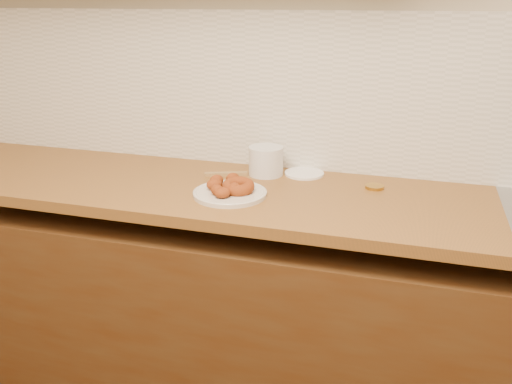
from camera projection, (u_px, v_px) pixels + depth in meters
The scene contains 11 objects.
wall_back at pixel (365, 54), 1.96m from camera, with size 4.00×0.02×2.70m, color beige.
base_cabinet at pixel (339, 328), 2.01m from camera, with size 3.60×0.60×0.77m, color #4A3218.
butcher_block at pixel (171, 186), 2.02m from camera, with size 2.30×0.62×0.04m, color brown.
backsplash at pixel (362, 96), 2.00m from camera, with size 3.60×0.02×0.60m, color silver.
donut_plate at pixel (230, 193), 1.87m from camera, with size 0.25×0.25×0.01m, color beige.
ring_donut at pixel (238, 186), 1.86m from camera, with size 0.11×0.11×0.04m, color brown.
fried_dough_chunks at pixel (223, 186), 1.86m from camera, with size 0.15×0.20×0.04m.
plastic_tub at pixel (266, 161), 2.07m from camera, with size 0.13×0.13×0.11m, color silver.
tub_lid at pixel (304, 173), 2.08m from camera, with size 0.15×0.15×0.01m, color white.
brass_jar_lid at pixel (374, 187), 1.94m from camera, with size 0.07×0.07×0.01m, color #AE852F.
wooden_utensil at pixel (226, 174), 2.07m from camera, with size 0.16×0.02×0.01m, color olive.
Camera 1 is at (0.20, -0.04, 1.55)m, focal length 38.00 mm.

